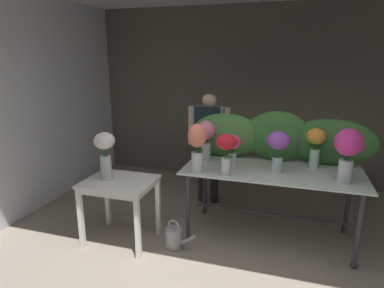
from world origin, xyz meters
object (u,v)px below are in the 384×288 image
object	(u,v)px
display_table_glass	(271,179)
vase_magenta_stock	(348,150)
vase_coral_dahlias	(197,144)
vase_violet_hydrangea	(278,146)
vase_white_roses_tall	(105,151)
florist	(209,136)
vase_sunset_ranunculus	(316,144)
vase_fuchsia_anemones	(232,147)
watering_can	(174,238)
side_table_white	(120,188)
vase_crimson_lilies	(226,148)
vase_rosy_carnations	(206,136)

from	to	relation	value
display_table_glass	vase_magenta_stock	distance (m)	0.89
vase_coral_dahlias	vase_violet_hydrangea	size ratio (longest dim) A/B	1.18
vase_magenta_stock	vase_violet_hydrangea	world-z (taller)	vase_magenta_stock
vase_white_roses_tall	florist	bearing A→B (deg)	57.90
vase_coral_dahlias	vase_sunset_ranunculus	distance (m)	1.33
display_table_glass	florist	bearing A→B (deg)	141.45
vase_violet_hydrangea	vase_white_roses_tall	distance (m)	1.89
vase_sunset_ranunculus	vase_fuchsia_anemones	world-z (taller)	vase_sunset_ranunculus
vase_coral_dahlias	watering_can	size ratio (longest dim) A/B	1.53
display_table_glass	vase_sunset_ranunculus	size ratio (longest dim) A/B	4.23
watering_can	vase_sunset_ranunculus	bearing A→B (deg)	26.91
vase_sunset_ranunculus	display_table_glass	bearing A→B (deg)	-160.31
side_table_white	vase_coral_dahlias	xyz separation A→B (m)	(0.84, 0.24, 0.52)
vase_violet_hydrangea	vase_white_roses_tall	xyz separation A→B (m)	(-1.83, -0.49, -0.08)
vase_sunset_ranunculus	vase_white_roses_tall	world-z (taller)	vase_sunset_ranunculus
vase_coral_dahlias	vase_sunset_ranunculus	xyz separation A→B (m)	(1.23, 0.51, -0.02)
vase_coral_dahlias	vase_fuchsia_anemones	world-z (taller)	vase_coral_dahlias
florist	vase_crimson_lilies	size ratio (longest dim) A/B	3.59
vase_crimson_lilies	vase_fuchsia_anemones	xyz separation A→B (m)	(0.01, 0.26, -0.07)
vase_coral_dahlias	vase_rosy_carnations	size ratio (longest dim) A/B	1.08
side_table_white	florist	size ratio (longest dim) A/B	0.48
vase_rosy_carnations	vase_white_roses_tall	size ratio (longest dim) A/B	0.92
vase_coral_dahlias	vase_sunset_ranunculus	world-z (taller)	vase_coral_dahlias
vase_rosy_carnations	side_table_white	bearing A→B (deg)	-141.67
florist	vase_magenta_stock	bearing A→B (deg)	-29.83
vase_coral_dahlias	watering_can	xyz separation A→B (m)	(-0.20, -0.22, -1.04)
vase_fuchsia_anemones	vase_violet_hydrangea	distance (m)	0.51
vase_crimson_lilies	vase_rosy_carnations	xyz separation A→B (m)	(-0.33, 0.41, 0.01)
florist	vase_rosy_carnations	size ratio (longest dim) A/B	3.24
display_table_glass	vase_crimson_lilies	bearing A→B (deg)	-142.99
florist	vase_fuchsia_anemones	world-z (taller)	florist
florist	vase_coral_dahlias	size ratio (longest dim) A/B	3.00
vase_rosy_carnations	vase_fuchsia_anemones	bearing A→B (deg)	-22.80
side_table_white	vase_violet_hydrangea	bearing A→B (deg)	16.33
vase_fuchsia_anemones	vase_white_roses_tall	bearing A→B (deg)	-159.15
vase_coral_dahlias	vase_white_roses_tall	distance (m)	1.02
vase_sunset_ranunculus	vase_rosy_carnations	distance (m)	1.25
vase_sunset_ranunculus	vase_magenta_stock	world-z (taller)	vase_magenta_stock
vase_coral_dahlias	vase_white_roses_tall	world-z (taller)	vase_coral_dahlias
display_table_glass	vase_violet_hydrangea	distance (m)	0.44
vase_crimson_lilies	side_table_white	bearing A→B (deg)	-168.27
display_table_glass	vase_coral_dahlias	bearing A→B (deg)	-156.03
florist	vase_coral_dahlias	bearing A→B (deg)	-82.10
vase_rosy_carnations	watering_can	world-z (taller)	vase_rosy_carnations
vase_coral_dahlias	vase_sunset_ranunculus	size ratio (longest dim) A/B	1.16
florist	vase_magenta_stock	distance (m)	1.93
vase_crimson_lilies	watering_can	xyz separation A→B (m)	(-0.52, -0.22, -1.03)
vase_sunset_ranunculus	vase_white_roses_tall	distance (m)	2.35
display_table_glass	vase_rosy_carnations	world-z (taller)	vase_rosy_carnations
vase_fuchsia_anemones	watering_can	distance (m)	1.20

